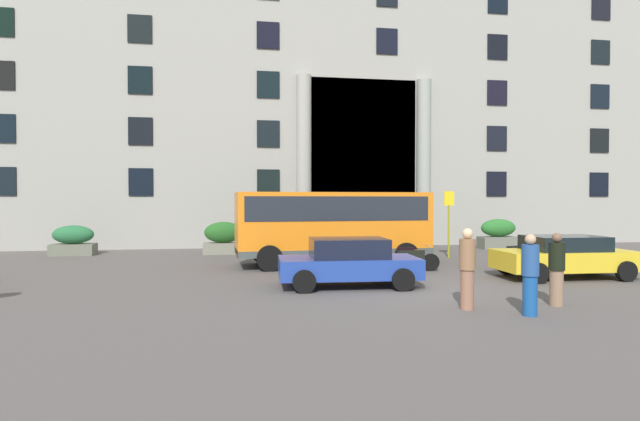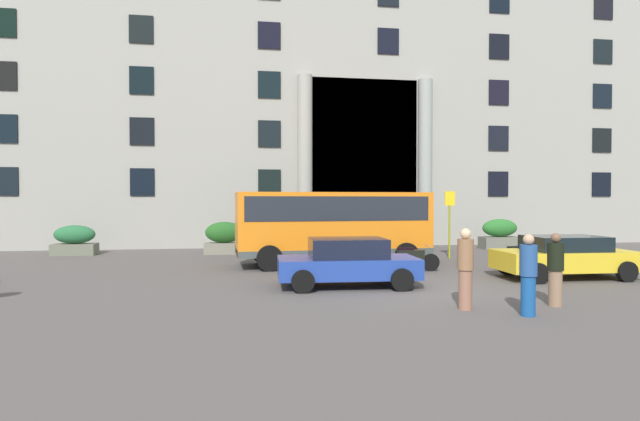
{
  "view_description": "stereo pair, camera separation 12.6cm",
  "coord_description": "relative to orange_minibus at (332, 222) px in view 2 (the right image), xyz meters",
  "views": [
    {
      "loc": [
        -4.63,
        -13.33,
        2.45
      ],
      "look_at": [
        -1.76,
        4.71,
        2.08
      ],
      "focal_mm": 28.59,
      "sensor_mm": 36.0,
      "label": 1
    },
    {
      "loc": [
        -4.5,
        -13.35,
        2.45
      ],
      "look_at": [
        -1.76,
        4.71,
        2.08
      ],
      "focal_mm": 28.59,
      "sensor_mm": 36.0,
      "label": 2
    }
  ],
  "objects": [
    {
      "name": "ground_plane",
      "position": [
        1.17,
        -5.5,
        -1.7
      ],
      "size": [
        80.0,
        64.0,
        0.12
      ],
      "primitive_type": "cube",
      "color": "#524C4A"
    },
    {
      "name": "office_building_facade",
      "position": [
        1.18,
        11.98,
        5.97
      ],
      "size": [
        39.34,
        9.64,
        15.22
      ],
      "color": "#99978E",
      "rests_on": "ground_plane"
    },
    {
      "name": "orange_minibus",
      "position": [
        0.0,
        0.0,
        0.0
      ],
      "size": [
        7.27,
        2.94,
        2.74
      ],
      "rotation": [
        0.0,
        0.0,
        0.06
      ],
      "color": "orange",
      "rests_on": "ground_plane"
    },
    {
      "name": "bus_stop_sign",
      "position": [
        5.28,
        1.51,
        0.1
      ],
      "size": [
        0.44,
        0.08,
        2.82
      ],
      "color": "#949A17",
      "rests_on": "ground_plane"
    },
    {
      "name": "hedge_planter_far_west",
      "position": [
        -4.18,
        4.73,
        -0.93
      ],
      "size": [
        1.78,
        0.91,
        1.46
      ],
      "color": "gray",
      "rests_on": "ground_plane"
    },
    {
      "name": "hedge_planter_east",
      "position": [
        3.59,
        4.96,
        -0.98
      ],
      "size": [
        2.14,
        0.89,
        1.37
      ],
      "color": "slate",
      "rests_on": "ground_plane"
    },
    {
      "name": "hedge_planter_far_east",
      "position": [
        9.48,
        5.13,
        -0.92
      ],
      "size": [
        1.91,
        0.93,
        1.49
      ],
      "color": "#65675A",
      "rests_on": "ground_plane"
    },
    {
      "name": "hedge_planter_west",
      "position": [
        -10.77,
        5.21,
        -1.0
      ],
      "size": [
        1.84,
        0.96,
        1.33
      ],
      "color": "#636856",
      "rests_on": "ground_plane"
    },
    {
      "name": "hedge_planter_entrance_right",
      "position": [
        -0.97,
        5.15,
        -0.89
      ],
      "size": [
        1.88,
        0.95,
        1.55
      ],
      "color": "gray",
      "rests_on": "ground_plane"
    },
    {
      "name": "parked_estate_mid",
      "position": [
        -0.4,
        -4.74,
        -0.94
      ],
      "size": [
        4.0,
        2.14,
        1.37
      ],
      "rotation": [
        0.0,
        0.0,
        -0.04
      ],
      "color": "#213D97",
      "rests_on": "ground_plane"
    },
    {
      "name": "parked_sedan_far",
      "position": [
        6.63,
        -4.28,
        -0.95
      ],
      "size": [
        4.23,
        2.09,
        1.33
      ],
      "rotation": [
        0.0,
        0.0,
        -0.02
      ],
      "color": "gold",
      "rests_on": "ground_plane"
    },
    {
      "name": "motorcycle_near_kerb",
      "position": [
        6.3,
        -2.08,
        -1.18
      ],
      "size": [
        1.96,
        0.77,
        0.89
      ],
      "rotation": [
        0.0,
        0.0,
        0.28
      ],
      "color": "black",
      "rests_on": "ground_plane"
    },
    {
      "name": "motorcycle_far_end",
      "position": [
        2.32,
        -2.1,
        -1.18
      ],
      "size": [
        2.02,
        0.55,
        0.89
      ],
      "rotation": [
        0.0,
        0.0,
        -0.01
      ],
      "color": "black",
      "rests_on": "ground_plane"
    },
    {
      "name": "scooter_by_planter",
      "position": [
        9.07,
        -2.18,
        -1.18
      ],
      "size": [
        1.97,
        0.55,
        0.89
      ],
      "rotation": [
        0.0,
        0.0,
        0.14
      ],
      "color": "black",
      "rests_on": "ground_plane"
    },
    {
      "name": "pedestrian_child_trailing",
      "position": [
        2.62,
        -8.92,
        -0.76
      ],
      "size": [
        0.36,
        0.36,
        1.73
      ],
      "rotation": [
        0.0,
        0.0,
        6.15
      ],
      "color": "#16498F",
      "rests_on": "ground_plane"
    },
    {
      "name": "pedestrian_man_red_shirt",
      "position": [
        1.59,
        -8.12,
        -0.71
      ],
      "size": [
        0.36,
        0.36,
        1.82
      ],
      "rotation": [
        0.0,
        0.0,
        4.36
      ],
      "color": "#90614A",
      "rests_on": "ground_plane"
    },
    {
      "name": "pedestrian_woman_with_bag",
      "position": [
        3.8,
        -8.09,
        -0.79
      ],
      "size": [
        0.36,
        0.36,
        1.69
      ],
      "rotation": [
        0.0,
        0.0,
        4.23
      ],
      "color": "#88694F",
      "rests_on": "ground_plane"
    }
  ]
}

